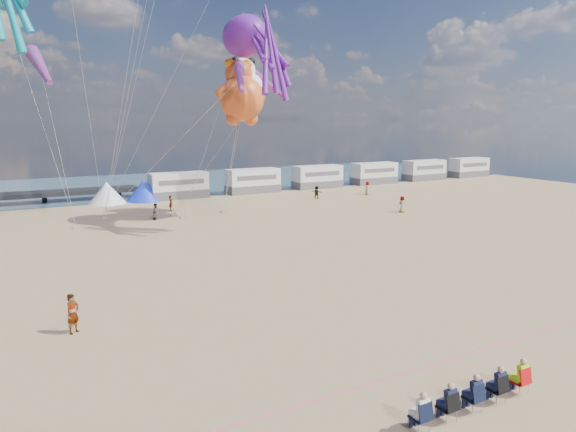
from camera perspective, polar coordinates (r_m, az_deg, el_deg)
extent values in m
plane|color=tan|center=(23.12, 3.08, -12.42)|extent=(120.00, 120.00, 0.00)
plane|color=#365668|center=(74.45, -19.80, 3.08)|extent=(120.00, 120.00, 0.00)
cube|color=silver|center=(61.02, -12.06, 3.34)|extent=(6.60, 2.50, 3.00)
cube|color=silver|center=(64.36, -3.92, 3.92)|extent=(6.60, 2.50, 3.00)
cube|color=silver|center=(68.85, 3.29, 4.37)|extent=(6.60, 2.50, 3.00)
cube|color=silver|center=(74.29, 9.54, 4.70)|extent=(6.60, 2.50, 3.00)
cube|color=silver|center=(80.49, 14.89, 4.95)|extent=(6.60, 2.50, 3.00)
cube|color=silver|center=(87.29, 19.45, 5.12)|extent=(6.60, 2.50, 3.00)
cone|color=white|center=(59.30, -19.47, 2.46)|extent=(4.00, 4.00, 2.40)
cone|color=#1933CC|center=(60.05, -15.70, 2.77)|extent=(4.00, 4.00, 2.40)
cube|color=#121F39|center=(19.77, 22.83, -17.02)|extent=(0.38, 0.28, 0.30)
cylinder|color=#F2338C|center=(19.46, 11.21, -17.24)|extent=(34.00, 0.03, 0.03)
imported|color=tan|center=(24.20, -22.79, -9.96)|extent=(0.76, 0.73, 1.75)
imported|color=#7F6659|center=(63.22, 8.81, 3.07)|extent=(0.71, 0.64, 1.62)
imported|color=#7F6659|center=(48.34, -14.46, 0.47)|extent=(0.81, 0.89, 1.53)
imported|color=#7F6659|center=(59.39, 3.21, 2.63)|extent=(0.78, 0.93, 1.49)
imported|color=#7F6659|center=(52.90, -12.89, 1.39)|extent=(0.61, 1.45, 1.52)
imported|color=#7F6659|center=(51.84, 12.57, 1.27)|extent=(0.64, 0.48, 1.61)
cube|color=gray|center=(46.46, -22.46, -1.24)|extent=(0.50, 0.35, 0.22)
cube|color=gray|center=(48.40, -11.61, -0.19)|extent=(0.50, 0.35, 0.22)
cube|color=gray|center=(50.85, -7.21, 0.47)|extent=(0.50, 0.35, 0.22)
cube|color=gray|center=(50.00, -12.62, 0.11)|extent=(0.50, 0.35, 0.22)
cube|color=gray|center=(50.65, -19.77, -0.13)|extent=(0.50, 0.35, 0.22)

